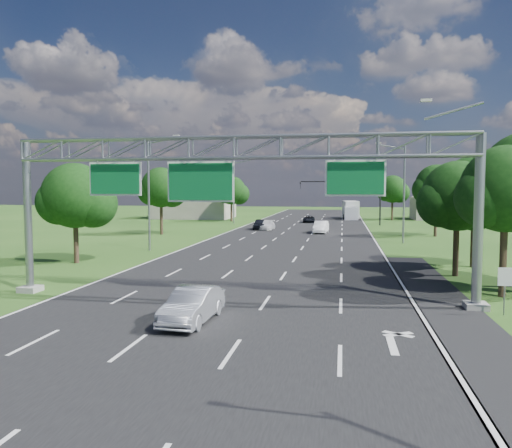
% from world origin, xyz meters
% --- Properties ---
extents(ground, '(220.00, 220.00, 0.00)m').
position_xyz_m(ground, '(0.00, 30.00, 0.00)').
color(ground, '#234815').
rests_on(ground, ground).
extents(road, '(18.00, 180.00, 0.02)m').
position_xyz_m(road, '(0.00, 30.00, 0.00)').
color(road, black).
rests_on(road, ground).
extents(road_flare, '(3.00, 30.00, 0.02)m').
position_xyz_m(road_flare, '(10.20, 14.00, 0.00)').
color(road_flare, black).
rests_on(road_flare, ground).
extents(sign_gantry, '(23.50, 1.00, 9.56)m').
position_xyz_m(sign_gantry, '(0.33, 12.00, 6.89)').
color(sign_gantry, gray).
rests_on(sign_gantry, ground).
extents(regulatory_sign, '(0.60, 0.08, 2.10)m').
position_xyz_m(regulatory_sign, '(12.40, 10.98, 1.51)').
color(regulatory_sign, gray).
rests_on(regulatory_sign, ground).
extents(traffic_signal, '(12.21, 0.24, 7.00)m').
position_xyz_m(traffic_signal, '(7.48, 65.00, 5.17)').
color(traffic_signal, black).
rests_on(traffic_signal, ground).
extents(streetlight_l_near, '(2.97, 0.22, 10.16)m').
position_xyz_m(streetlight_l_near, '(-11.30, 30.00, 5.58)').
color(streetlight_l_near, gray).
rests_on(streetlight_l_near, ground).
extents(streetlight_l_far, '(2.97, 0.22, 10.16)m').
position_xyz_m(streetlight_l_far, '(-11.30, 65.00, 5.58)').
color(streetlight_l_far, gray).
rests_on(streetlight_l_far, ground).
extents(streetlight_r_mid, '(2.97, 0.22, 10.16)m').
position_xyz_m(streetlight_r_mid, '(11.30, 40.00, 5.58)').
color(streetlight_r_mid, gray).
rests_on(streetlight_r_mid, ground).
extents(tree_cluster_right, '(9.91, 14.60, 8.68)m').
position_xyz_m(tree_cluster_right, '(14.80, 19.19, 5.31)').
color(tree_cluster_right, '#2D2116').
rests_on(tree_cluster_right, ground).
extents(tree_verge_la, '(5.76, 4.80, 7.40)m').
position_xyz_m(tree_verge_la, '(-13.92, 22.04, 4.76)').
color(tree_verge_la, '#2D2116').
rests_on(tree_verge_la, ground).
extents(tree_verge_lb, '(5.76, 4.80, 8.06)m').
position_xyz_m(tree_verge_lb, '(-15.92, 45.04, 5.41)').
color(tree_verge_lb, '#2D2116').
rests_on(tree_verge_lb, ground).
extents(tree_verge_lc, '(5.76, 4.80, 7.62)m').
position_xyz_m(tree_verge_lc, '(-12.92, 70.04, 4.98)').
color(tree_verge_lc, '#2D2116').
rests_on(tree_verge_lc, ground).
extents(tree_verge_rd, '(5.76, 4.80, 8.28)m').
position_xyz_m(tree_verge_rd, '(16.08, 48.04, 5.63)').
color(tree_verge_rd, '#2D2116').
rests_on(tree_verge_rd, ground).
extents(tree_verge_re, '(5.76, 4.80, 7.84)m').
position_xyz_m(tree_verge_re, '(14.08, 78.04, 5.20)').
color(tree_verge_re, '#2D2116').
rests_on(tree_verge_re, ground).
extents(building_left, '(14.00, 10.00, 5.00)m').
position_xyz_m(building_left, '(-22.00, 78.00, 2.50)').
color(building_left, gray).
rests_on(building_left, ground).
extents(building_right, '(12.00, 9.00, 4.00)m').
position_xyz_m(building_right, '(24.00, 82.00, 2.00)').
color(building_right, gray).
rests_on(building_right, ground).
extents(silver_sedan, '(1.77, 4.42, 1.43)m').
position_xyz_m(silver_sedan, '(-0.62, 7.61, 0.71)').
color(silver_sedan, '#A9ADB5').
rests_on(silver_sedan, ground).
extents(car_queue_a, '(1.82, 4.25, 1.22)m').
position_xyz_m(car_queue_a, '(-4.50, 53.98, 0.61)').
color(car_queue_a, silver).
rests_on(car_queue_a, ground).
extents(car_queue_b, '(1.98, 4.04, 1.10)m').
position_xyz_m(car_queue_b, '(0.07, 69.22, 0.55)').
color(car_queue_b, black).
rests_on(car_queue_b, ground).
extents(car_queue_c, '(2.14, 4.41, 1.45)m').
position_xyz_m(car_queue_c, '(-5.55, 54.19, 0.72)').
color(car_queue_c, black).
rests_on(car_queue_c, ground).
extents(car_queue_d, '(1.86, 4.59, 1.48)m').
position_xyz_m(car_queue_d, '(2.82, 50.28, 0.74)').
color(car_queue_d, white).
rests_on(car_queue_d, ground).
extents(box_truck, '(3.11, 8.75, 3.23)m').
position_xyz_m(box_truck, '(6.88, 80.64, 1.55)').
color(box_truck, silver).
rests_on(box_truck, ground).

